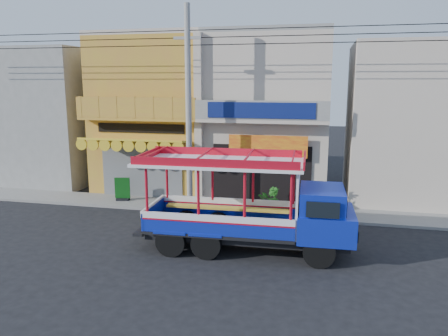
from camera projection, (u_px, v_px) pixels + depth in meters
The scene contains 13 objects.
ground at pixel (190, 238), 16.43m from camera, with size 90.00×90.00×0.00m, color black.
sidewalk at pixel (215, 207), 20.24m from camera, with size 30.00×2.00×0.12m, color slate.
shophouse_left at pixel (162, 113), 24.11m from camera, with size 6.00×7.50×8.24m.
shophouse_right at pixel (270, 114), 22.82m from camera, with size 6.00×6.75×8.24m.
party_pilaster at pixel (199, 120), 20.51m from camera, with size 0.35×0.30×8.00m, color #C0B29D.
filler_building_left at pixel (50, 116), 25.71m from camera, with size 6.00×6.00×7.60m, color gray.
filler_building_right at pixel (412, 123), 21.41m from camera, with size 6.00×6.00×7.60m, color #C0B29D.
utility_pole at pixel (192, 100), 18.79m from camera, with size 28.00×0.26×9.00m.
songthaew_truck at pixel (262, 206), 14.81m from camera, with size 7.38×2.65×3.41m.
green_sign at pixel (123, 191), 21.17m from camera, with size 0.73×0.45×1.12m.
potted_plant_a at pixel (268, 199), 19.42m from camera, with size 0.93×0.81×1.03m, color #1D5618.
potted_plant_b at pixel (273, 198), 19.83m from camera, with size 0.53×0.43×0.96m, color #1D5618.
potted_plant_c at pixel (335, 198), 19.57m from camera, with size 0.61×0.61×1.09m, color #1D5618.
Camera 1 is at (4.68, -14.94, 5.78)m, focal length 35.00 mm.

